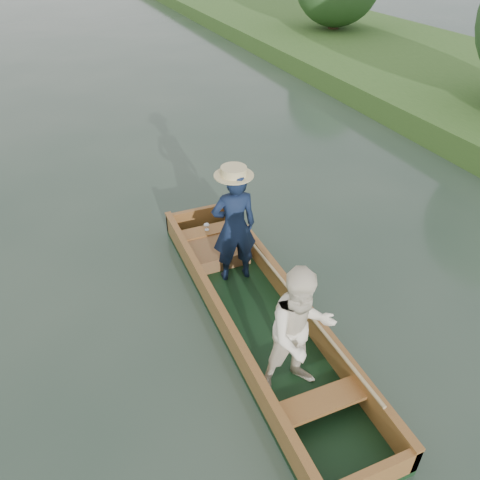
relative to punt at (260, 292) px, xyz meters
name	(u,v)px	position (x,y,z in m)	size (l,w,h in m)	color
ground	(257,322)	(0.00, 0.08, -0.59)	(120.00, 120.00, 0.00)	#283D30
trees_far	(195,8)	(2.18, 8.95, 1.90)	(22.62, 14.12, 4.54)	#47331E
punt	(260,292)	(0.00, 0.00, 0.00)	(1.12, 5.00, 1.83)	black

